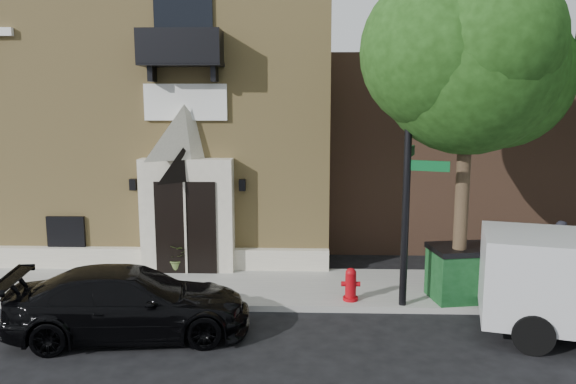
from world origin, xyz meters
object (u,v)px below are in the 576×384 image
at_px(fire_hydrant, 351,284).
at_px(dumpster, 472,272).
at_px(black_sedan, 130,302).
at_px(pedestrian_near, 558,251).
at_px(street_sign, 408,169).

distance_m(fire_hydrant, dumpster, 2.99).
height_order(black_sedan, pedestrian_near, pedestrian_near).
bearing_deg(pedestrian_near, dumpster, 17.41).
bearing_deg(dumpster, fire_hydrant, 174.88).
distance_m(street_sign, pedestrian_near, 5.40).
xyz_separation_m(fire_hydrant, pedestrian_near, (5.66, 1.68, 0.43)).
distance_m(black_sedan, pedestrian_near, 11.05).
relative_size(street_sign, fire_hydrant, 8.01).
relative_size(black_sedan, street_sign, 0.78).
height_order(black_sedan, fire_hydrant, black_sedan).
distance_m(street_sign, fire_hydrant, 3.13).
bearing_deg(fire_hydrant, dumpster, 4.84).
xyz_separation_m(fire_hydrant, dumpster, (2.97, 0.25, 0.27)).
bearing_deg(black_sedan, dumpster, -82.69).
height_order(black_sedan, dumpster, dumpster).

